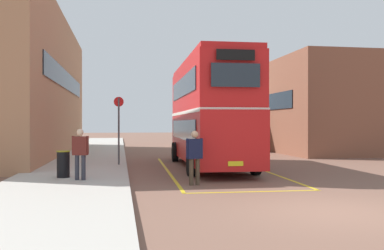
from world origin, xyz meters
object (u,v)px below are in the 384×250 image
at_px(pedestrian_waiting_near, 80,150).
at_px(bus_stop_sign, 119,124).
at_px(single_deck_bus, 218,128).
at_px(litter_bin, 63,164).
at_px(double_decker_bus, 209,112).
at_px(pedestrian_boarding, 194,153).

bearing_deg(pedestrian_waiting_near, bus_stop_sign, 76.52).
height_order(single_deck_bus, litter_bin, single_deck_bus).
distance_m(pedestrian_waiting_near, bus_stop_sign, 5.28).
distance_m(double_decker_bus, pedestrian_waiting_near, 7.06).
bearing_deg(bus_stop_sign, pedestrian_boarding, -67.68).
bearing_deg(double_decker_bus, pedestrian_boarding, -106.75).
bearing_deg(single_deck_bus, litter_bin, -117.68).
xyz_separation_m(litter_bin, bus_stop_sign, (1.85, 4.31, 1.34)).
bearing_deg(double_decker_bus, litter_bin, -147.32).
height_order(pedestrian_boarding, pedestrian_waiting_near, pedestrian_waiting_near).
bearing_deg(litter_bin, pedestrian_boarding, -20.29).
height_order(single_deck_bus, bus_stop_sign, bus_stop_sign).
xyz_separation_m(double_decker_bus, pedestrian_boarding, (-1.61, -5.34, -1.49)).
bearing_deg(pedestrian_boarding, double_decker_bus, 73.25).
distance_m(single_deck_bus, litter_bin, 20.79).
height_order(pedestrian_boarding, bus_stop_sign, bus_stop_sign).
bearing_deg(pedestrian_waiting_near, single_deck_bus, 64.79).
relative_size(double_decker_bus, bus_stop_sign, 3.30).
distance_m(double_decker_bus, litter_bin, 7.23).
xyz_separation_m(double_decker_bus, litter_bin, (-5.87, -3.76, -1.91)).
bearing_deg(single_deck_bus, pedestrian_boarding, -105.09).
relative_size(single_deck_bus, bus_stop_sign, 3.21).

